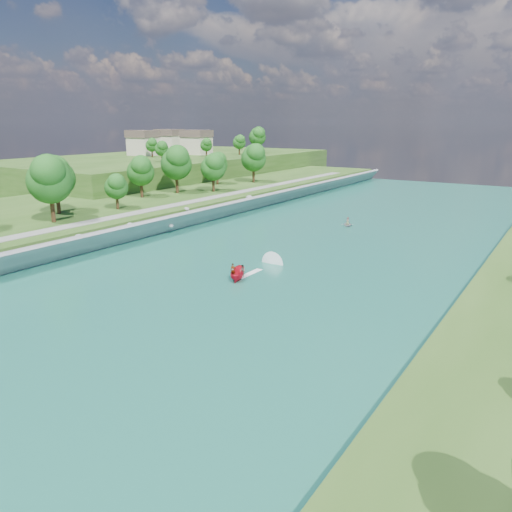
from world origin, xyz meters
The scene contains 10 objects.
ground centered at (0.00, 0.00, 0.00)m, with size 260.00×260.00×0.00m, color #2D5119.
river_water centered at (0.00, 20.00, 0.05)m, with size 55.00×240.00×0.10m, color #185B4F.
berm_west centered at (-50.00, 20.00, 1.75)m, with size 45.00×240.00×3.50m, color #2D5119.
ridge_west centered at (-82.50, 95.00, 4.50)m, with size 60.00×120.00×9.00m, color #2D5119.
riprap_bank centered at (-25.87, 19.13, 1.82)m, with size 4.15×236.00×4.05m.
riverside_path centered at (-32.50, 20.00, 3.55)m, with size 3.00×200.00×0.10m, color gray.
ridge_houses centered at (-88.67, 100.00, 13.31)m, with size 29.50×29.50×8.40m.
trees_ridge centered at (-66.62, 104.00, 13.52)m, with size 22.08×56.55×11.00m.
motorboat centered at (0.88, 15.28, 0.81)m, with size 3.60×19.05×2.19m.
raft centered at (-0.68, 54.29, 0.49)m, with size 3.48×3.93×1.71m.
Camera 1 is at (36.75, -37.21, 20.06)m, focal length 35.00 mm.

